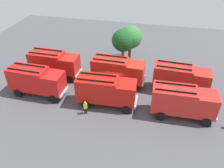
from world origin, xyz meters
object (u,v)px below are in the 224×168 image
at_px(fire_truck_5, 181,78).
at_px(traffic_cone_0, 174,78).
at_px(tree_0, 123,41).
at_px(firefighter_1, 110,68).
at_px(fire_truck_0, 37,80).
at_px(fire_truck_3, 54,63).
at_px(firefighter_2, 139,68).
at_px(firefighter_0, 85,107).
at_px(tree_1, 130,37).
at_px(traffic_cone_1, 29,81).
at_px(fire_truck_2, 183,101).
at_px(traffic_cone_2, 35,78).
at_px(fire_truck_1, 106,90).
at_px(fire_truck_4, 118,70).

relative_size(fire_truck_5, traffic_cone_0, 10.20).
height_order(tree_0, traffic_cone_0, tree_0).
xyz_separation_m(firefighter_1, traffic_cone_0, (9.21, 0.26, -0.55)).
xyz_separation_m(fire_truck_0, traffic_cone_0, (17.13, 7.40, -1.79)).
distance_m(fire_truck_3, traffic_cone_0, 17.19).
distance_m(firefighter_2, tree_0, 5.04).
height_order(fire_truck_3, firefighter_2, fire_truck_3).
relative_size(firefighter_0, tree_1, 0.29).
bearing_deg(traffic_cone_1, firefighter_2, 22.48).
height_order(fire_truck_2, traffic_cone_2, fire_truck_2).
xyz_separation_m(fire_truck_1, traffic_cone_0, (8.04, 7.52, -1.79)).
bearing_deg(fire_truck_2, firefighter_1, 142.83).
distance_m(tree_1, traffic_cone_0, 9.33).
bearing_deg(fire_truck_4, traffic_cone_1, -166.31).
xyz_separation_m(fire_truck_5, traffic_cone_0, (-0.67, 2.69, -1.79)).
relative_size(fire_truck_4, traffic_cone_1, 11.20).
distance_m(fire_truck_3, tree_0, 11.00).
bearing_deg(traffic_cone_0, firefighter_1, -178.37).
xyz_separation_m(fire_truck_0, firefighter_2, (11.99, 8.15, -1.27)).
distance_m(tree_0, traffic_cone_2, 14.20).
xyz_separation_m(fire_truck_4, firefighter_0, (-2.31, -7.06, -1.22)).
relative_size(firefighter_0, tree_0, 0.31).
height_order(firefighter_0, traffic_cone_1, firefighter_0).
bearing_deg(tree_0, firefighter_1, -105.29).
bearing_deg(fire_truck_2, traffic_cone_0, 95.16).
height_order(fire_truck_1, tree_0, tree_0).
xyz_separation_m(fire_truck_3, tree_0, (8.74, 6.50, 1.52)).
xyz_separation_m(fire_truck_5, firefighter_2, (-5.81, 3.45, -1.27)).
height_order(fire_truck_2, tree_1, tree_1).
bearing_deg(firefighter_2, tree_0, 68.73).
xyz_separation_m(fire_truck_5, tree_1, (-7.87, 7.51, 1.69)).
distance_m(fire_truck_2, fire_truck_4, 9.80).
bearing_deg(tree_1, firefighter_2, -63.12).
height_order(fire_truck_0, firefighter_0, fire_truck_0).
distance_m(traffic_cone_1, traffic_cone_2, 0.95).
height_order(fire_truck_3, firefighter_1, fire_truck_3).
height_order(fire_truck_1, traffic_cone_0, fire_truck_1).
xyz_separation_m(fire_truck_0, traffic_cone_1, (-2.63, 2.10, -1.83)).
height_order(fire_truck_3, tree_1, tree_1).
xyz_separation_m(fire_truck_5, traffic_cone_2, (-19.86, -1.85, -1.78)).
height_order(firefighter_0, firefighter_1, firefighter_0).
xyz_separation_m(fire_truck_4, traffic_cone_2, (-11.55, -1.88, -1.78)).
bearing_deg(firefighter_0, firefighter_2, -64.76).
bearing_deg(traffic_cone_1, fire_truck_1, -10.73).
relative_size(firefighter_1, traffic_cone_2, 2.19).
height_order(fire_truck_1, firefighter_1, fire_truck_1).
xyz_separation_m(fire_truck_0, fire_truck_3, (0.27, 4.61, 0.00)).
xyz_separation_m(firefighter_0, tree_0, (1.83, 13.43, 2.73)).
relative_size(fire_truck_1, fire_truck_3, 1.01).
height_order(tree_0, tree_1, tree_1).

